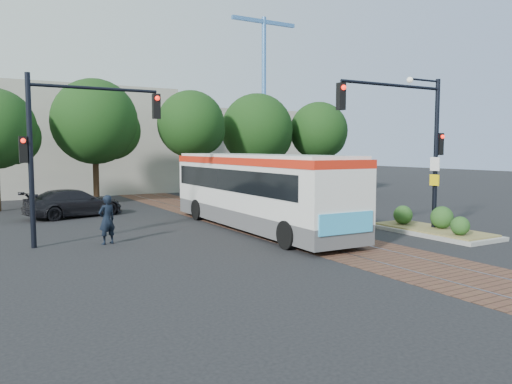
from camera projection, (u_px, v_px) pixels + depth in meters
ground at (323, 241)px, 18.64m from camera, size 120.00×120.00×0.00m
trackbed at (267, 226)px, 22.08m from camera, size 3.60×40.00×0.02m
tree_row at (184, 127)px, 32.95m from camera, size 26.40×5.60×7.67m
warehouses at (111, 144)px, 42.77m from camera, size 40.00×13.00×8.00m
crane at (264, 82)px, 55.98m from camera, size 8.00×0.50×18.00m
city_bus at (256, 188)px, 21.21m from camera, size 2.84×11.99×3.19m
traffic_island at (431, 225)px, 20.27m from camera, size 2.20×5.20×1.13m
signal_pole_main at (415, 130)px, 19.53m from camera, size 5.49×0.46×6.00m
signal_pole_left at (65, 136)px, 17.54m from camera, size 4.99×0.34×6.00m
officer at (107, 220)px, 17.90m from camera, size 0.75×0.62×1.78m
parked_car at (74, 203)px, 25.10m from camera, size 5.18×3.11×1.40m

